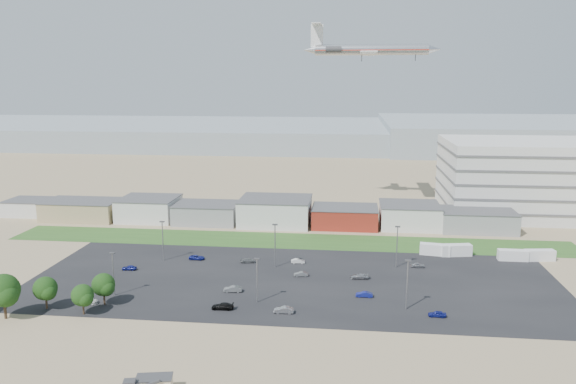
# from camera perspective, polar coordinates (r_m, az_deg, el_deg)

# --- Properties ---
(ground) EXTENTS (700.00, 700.00, 0.00)m
(ground) POSITION_cam_1_polar(r_m,az_deg,el_deg) (111.87, -3.15, -12.33)
(ground) COLOR #8C7C59
(ground) RESTS_ON ground
(parking_lot) EXTENTS (120.00, 50.00, 0.01)m
(parking_lot) POSITION_cam_1_polar(r_m,az_deg,el_deg) (129.64, 0.54, -8.94)
(parking_lot) COLOR black
(parking_lot) RESTS_ON ground
(grass_strip) EXTENTS (160.00, 16.00, 0.02)m
(grass_strip) POSITION_cam_1_polar(r_m,az_deg,el_deg) (160.41, -0.06, -4.95)
(grass_strip) COLOR #2D5620
(grass_strip) RESTS_ON ground
(hills_backdrop) EXTENTS (700.00, 200.00, 9.00)m
(hills_backdrop) POSITION_cam_1_polar(r_m,az_deg,el_deg) (418.63, 9.54, 5.54)
(hills_backdrop) COLOR gray
(hills_backdrop) RESTS_ON ground
(building_row) EXTENTS (170.00, 20.00, 8.00)m
(building_row) POSITION_cam_1_polar(r_m,az_deg,el_deg) (180.14, -4.75, -1.88)
(building_row) COLOR silver
(building_row) RESTS_ON ground
(parking_garage) EXTENTS (80.00, 40.00, 25.00)m
(parking_garage) POSITION_cam_1_polar(r_m,az_deg,el_deg) (211.53, 26.42, 1.28)
(parking_garage) COLOR silver
(parking_garage) RESTS_ON ground
(box_trailer_a) EXTENTS (8.08, 3.71, 2.92)m
(box_trailer_a) POSITION_cam_1_polar(r_m,az_deg,el_deg) (152.10, 14.72, -5.67)
(box_trailer_a) COLOR silver
(box_trailer_a) RESTS_ON ground
(box_trailer_b) EXTENTS (8.29, 3.95, 2.99)m
(box_trailer_b) POSITION_cam_1_polar(r_m,az_deg,el_deg) (152.93, 16.68, -5.67)
(box_trailer_b) COLOR silver
(box_trailer_b) RESTS_ON ground
(box_trailer_c) EXTENTS (7.31, 2.35, 2.73)m
(box_trailer_c) POSITION_cam_1_polar(r_m,az_deg,el_deg) (153.77, 21.87, -5.98)
(box_trailer_c) COLOR silver
(box_trailer_c) RESTS_ON ground
(box_trailer_d) EXTENTS (7.61, 3.29, 2.76)m
(box_trailer_d) POSITION_cam_1_polar(r_m,az_deg,el_deg) (156.38, 24.20, -5.87)
(box_trailer_d) COLOR silver
(box_trailer_d) RESTS_ON ground
(tree_left) EXTENTS (6.69, 6.69, 10.03)m
(tree_left) POSITION_cam_1_polar(r_m,az_deg,el_deg) (120.86, -26.94, -9.20)
(tree_left) COLOR black
(tree_left) RESTS_ON ground
(tree_mid) EXTENTS (5.02, 5.02, 7.53)m
(tree_mid) POSITION_cam_1_polar(r_m,az_deg,el_deg) (122.77, -23.42, -9.21)
(tree_mid) COLOR black
(tree_mid) RESTS_ON ground
(tree_right) EXTENTS (4.59, 4.59, 6.89)m
(tree_right) POSITION_cam_1_polar(r_m,az_deg,el_deg) (117.54, -20.14, -10.03)
(tree_right) COLOR black
(tree_right) RESTS_ON ground
(tree_near) EXTENTS (4.96, 4.96, 7.44)m
(tree_near) POSITION_cam_1_polar(r_m,az_deg,el_deg) (120.96, -18.23, -9.16)
(tree_near) COLOR black
(tree_near) RESTS_ON ground
(lightpole_front_l) EXTENTS (1.11, 0.46, 9.44)m
(lightpole_front_l) POSITION_cam_1_polar(r_m,az_deg,el_deg) (124.93, -17.31, -7.96)
(lightpole_front_l) COLOR slate
(lightpole_front_l) RESTS_ON ground
(lightpole_front_m) EXTENTS (1.11, 0.46, 9.40)m
(lightpole_front_m) POSITION_cam_1_polar(r_m,az_deg,el_deg) (115.98, -3.16, -8.96)
(lightpole_front_m) COLOR slate
(lightpole_front_m) RESTS_ON ground
(lightpole_front_r) EXTENTS (1.20, 0.50, 10.21)m
(lightpole_front_r) POSITION_cam_1_polar(r_m,az_deg,el_deg) (114.78, 12.00, -9.20)
(lightpole_front_r) COLOR slate
(lightpole_front_r) RESTS_ON ground
(lightpole_back_l) EXTENTS (1.20, 0.50, 10.22)m
(lightpole_back_l) POSITION_cam_1_polar(r_m,az_deg,el_deg) (145.17, -12.60, -4.88)
(lightpole_back_l) COLOR slate
(lightpole_back_l) RESTS_ON ground
(lightpole_back_m) EXTENTS (1.27, 0.53, 10.81)m
(lightpole_back_m) POSITION_cam_1_polar(r_m,az_deg,el_deg) (136.74, -1.32, -5.48)
(lightpole_back_m) COLOR slate
(lightpole_back_m) RESTS_ON ground
(lightpole_back_r) EXTENTS (1.21, 0.51, 10.33)m
(lightpole_back_r) POSITION_cam_1_polar(r_m,az_deg,el_deg) (139.17, 11.01, -5.49)
(lightpole_back_r) COLOR slate
(lightpole_back_r) RESTS_ON ground
(airliner) EXTENTS (46.99, 32.16, 13.84)m
(airliner) POSITION_cam_1_polar(r_m,az_deg,el_deg) (199.53, 8.46, 14.12)
(airliner) COLOR silver
(parked_car_1) EXTENTS (3.57, 1.28, 1.17)m
(parked_car_1) POSITION_cam_1_polar(r_m,az_deg,el_deg) (120.96, 7.74, -10.26)
(parked_car_1) COLOR navy
(parked_car_1) RESTS_ON ground
(parked_car_2) EXTENTS (3.49, 1.57, 1.16)m
(parked_car_2) POSITION_cam_1_polar(r_m,az_deg,el_deg) (114.25, 14.91, -11.88)
(parked_car_2) COLOR navy
(parked_car_2) RESTS_ON ground
(parked_car_3) EXTENTS (4.47, 1.89, 1.29)m
(parked_car_3) POSITION_cam_1_polar(r_m,az_deg,el_deg) (114.63, -6.66, -11.45)
(parked_car_3) COLOR black
(parked_car_3) RESTS_ON ground
(parked_car_4) EXTENTS (4.12, 1.80, 1.32)m
(parked_car_4) POSITION_cam_1_polar(r_m,az_deg,el_deg) (123.14, -5.64, -9.78)
(parked_car_4) COLOR #595B5E
(parked_car_4) RESTS_ON ground
(parked_car_5) EXTENTS (3.52, 1.57, 1.17)m
(parked_car_5) POSITION_cam_1_polar(r_m,az_deg,el_deg) (141.29, -15.83, -7.41)
(parked_car_5) COLOR navy
(parked_car_5) RESTS_ON ground
(parked_car_6) EXTENTS (3.98, 2.05, 1.10)m
(parked_car_6) POSITION_cam_1_polar(r_m,az_deg,el_deg) (141.72, -4.10, -6.95)
(parked_car_6) COLOR #595B5E
(parked_car_6) RESTS_ON ground
(parked_car_7) EXTENTS (3.44, 1.58, 1.09)m
(parked_car_7) POSITION_cam_1_polar(r_m,az_deg,el_deg) (131.89, 1.33, -8.33)
(parked_car_7) COLOR #595B5E
(parked_car_7) RESTS_ON ground
(parked_car_8) EXTENTS (3.49, 1.56, 1.16)m
(parked_car_8) POSITION_cam_1_polar(r_m,az_deg,el_deg) (141.40, 13.03, -7.25)
(parked_car_8) COLOR #A5A5AA
(parked_car_8) RESTS_ON ground
(parked_car_9) EXTENTS (4.00, 1.90, 1.10)m
(parked_car_9) POSITION_cam_1_polar(r_m,az_deg,el_deg) (145.58, -9.25, -6.58)
(parked_car_9) COLOR navy
(parked_car_9) RESTS_ON ground
(parked_car_10) EXTENTS (4.35, 2.10, 1.22)m
(parked_car_10) POSITION_cam_1_polar(r_m,az_deg,el_deg) (123.68, -19.64, -10.34)
(parked_car_10) COLOR silver
(parked_car_10) RESTS_ON ground
(parked_car_11) EXTENTS (3.50, 1.48, 1.12)m
(parked_car_11) POSITION_cam_1_polar(r_m,az_deg,el_deg) (140.91, 1.02, -7.03)
(parked_car_11) COLOR silver
(parked_car_11) RESTS_ON ground
(parked_car_12) EXTENTS (4.29, 1.99, 1.22)m
(parked_car_12) POSITION_cam_1_polar(r_m,az_deg,el_deg) (131.24, 7.25, -8.49)
(parked_car_12) COLOR #A5A5AA
(parked_car_12) RESTS_ON ground
(parked_car_13) EXTENTS (3.96, 1.45, 1.30)m
(parked_car_13) POSITION_cam_1_polar(r_m,az_deg,el_deg) (112.18, -0.44, -11.89)
(parked_car_13) COLOR #A5A5AA
(parked_car_13) RESTS_ON ground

